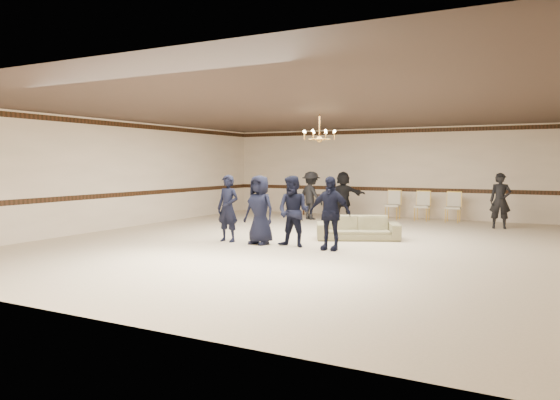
{
  "coord_description": "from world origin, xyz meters",
  "views": [
    {
      "loc": [
        5.45,
        -11.57,
        1.93
      ],
      "look_at": [
        -0.37,
        -0.5,
        1.05
      ],
      "focal_mm": 33.63,
      "sensor_mm": 36.0,
      "label": 1
    }
  ],
  "objects_px": {
    "boy_c": "(293,211)",
    "banquet_chair_mid": "(422,206)",
    "adult_right": "(500,201)",
    "banquet_chair_left": "(393,205)",
    "chandelier": "(319,127)",
    "boy_b": "(260,210)",
    "adult_left": "(311,196)",
    "console_table": "(315,204)",
    "banquet_chair_right": "(453,207)",
    "settee": "(358,228)",
    "adult_mid": "(343,195)",
    "boy_a": "(228,208)",
    "boy_d": "(330,213)"
  },
  "relations": [
    {
      "from": "boy_b",
      "to": "adult_left",
      "type": "distance_m",
      "value": 5.76
    },
    {
      "from": "boy_d",
      "to": "console_table",
      "type": "bearing_deg",
      "value": 114.91
    },
    {
      "from": "boy_a",
      "to": "banquet_chair_mid",
      "type": "relative_size",
      "value": 1.68
    },
    {
      "from": "boy_b",
      "to": "adult_mid",
      "type": "distance_m",
      "value": 6.34
    },
    {
      "from": "boy_b",
      "to": "console_table",
      "type": "height_order",
      "value": "boy_b"
    },
    {
      "from": "chandelier",
      "to": "boy_a",
      "type": "bearing_deg",
      "value": -132.76
    },
    {
      "from": "boy_d",
      "to": "adult_left",
      "type": "xyz_separation_m",
      "value": [
        -3.0,
        5.63,
        0.0
      ]
    },
    {
      "from": "adult_mid",
      "to": "banquet_chair_mid",
      "type": "bearing_deg",
      "value": 176.31
    },
    {
      "from": "boy_c",
      "to": "adult_right",
      "type": "height_order",
      "value": "adult_right"
    },
    {
      "from": "chandelier",
      "to": "adult_right",
      "type": "xyz_separation_m",
      "value": [
        4.04,
        4.14,
        -2.05
      ]
    },
    {
      "from": "boy_c",
      "to": "banquet_chair_left",
      "type": "bearing_deg",
      "value": 89.19
    },
    {
      "from": "settee",
      "to": "banquet_chair_left",
      "type": "relative_size",
      "value": 2.11
    },
    {
      "from": "boy_c",
      "to": "adult_right",
      "type": "distance_m",
      "value": 7.1
    },
    {
      "from": "adult_left",
      "to": "banquet_chair_right",
      "type": "bearing_deg",
      "value": -136.89
    },
    {
      "from": "banquet_chair_left",
      "to": "banquet_chair_mid",
      "type": "relative_size",
      "value": 1.0
    },
    {
      "from": "settee",
      "to": "adult_mid",
      "type": "height_order",
      "value": "adult_mid"
    },
    {
      "from": "boy_a",
      "to": "settee",
      "type": "bearing_deg",
      "value": 37.88
    },
    {
      "from": "settee",
      "to": "adult_right",
      "type": "xyz_separation_m",
      "value": [
        2.98,
        4.1,
        0.52
      ]
    },
    {
      "from": "chandelier",
      "to": "adult_right",
      "type": "bearing_deg",
      "value": 45.68
    },
    {
      "from": "boy_c",
      "to": "banquet_chair_mid",
      "type": "distance_m",
      "value": 7.13
    },
    {
      "from": "adult_right",
      "to": "banquet_chair_left",
      "type": "distance_m",
      "value": 3.69
    },
    {
      "from": "boy_d",
      "to": "banquet_chair_mid",
      "type": "height_order",
      "value": "boy_d"
    },
    {
      "from": "adult_left",
      "to": "banquet_chair_mid",
      "type": "height_order",
      "value": "adult_left"
    },
    {
      "from": "console_table",
      "to": "chandelier",
      "type": "bearing_deg",
      "value": -69.11
    },
    {
      "from": "boy_a",
      "to": "adult_left",
      "type": "xyz_separation_m",
      "value": [
        -0.3,
        5.63,
        0.0
      ]
    },
    {
      "from": "adult_left",
      "to": "banquet_chair_mid",
      "type": "xyz_separation_m",
      "value": [
        3.48,
        1.35,
        -0.33
      ]
    },
    {
      "from": "settee",
      "to": "banquet_chair_right",
      "type": "relative_size",
      "value": 2.11
    },
    {
      "from": "banquet_chair_right",
      "to": "boy_d",
      "type": "bearing_deg",
      "value": -105.9
    },
    {
      "from": "boy_c",
      "to": "banquet_chair_left",
      "type": "xyz_separation_m",
      "value": [
        0.38,
        6.98,
        -0.33
      ]
    },
    {
      "from": "chandelier",
      "to": "banquet_chair_left",
      "type": "xyz_separation_m",
      "value": [
        0.52,
        5.19,
        -2.38
      ]
    },
    {
      "from": "boy_b",
      "to": "adult_mid",
      "type": "xyz_separation_m",
      "value": [
        -0.3,
        6.33,
        0.0
      ]
    },
    {
      "from": "settee",
      "to": "banquet_chair_right",
      "type": "xyz_separation_m",
      "value": [
        1.46,
        5.15,
        0.19
      ]
    },
    {
      "from": "boy_b",
      "to": "adult_right",
      "type": "height_order",
      "value": "adult_right"
    },
    {
      "from": "boy_d",
      "to": "chandelier",
      "type": "bearing_deg",
      "value": 118.84
    },
    {
      "from": "boy_a",
      "to": "settee",
      "type": "height_order",
      "value": "boy_a"
    },
    {
      "from": "banquet_chair_left",
      "to": "console_table",
      "type": "distance_m",
      "value": 3.01
    },
    {
      "from": "adult_right",
      "to": "boy_c",
      "type": "bearing_deg",
      "value": -131.53
    },
    {
      "from": "boy_a",
      "to": "console_table",
      "type": "xyz_separation_m",
      "value": [
        -0.82,
        7.18,
        -0.43
      ]
    },
    {
      "from": "chandelier",
      "to": "banquet_chair_left",
      "type": "distance_m",
      "value": 5.73
    },
    {
      "from": "settee",
      "to": "banquet_chair_mid",
      "type": "xyz_separation_m",
      "value": [
        0.46,
        5.15,
        0.19
      ]
    },
    {
      "from": "settee",
      "to": "banquet_chair_left",
      "type": "height_order",
      "value": "banquet_chair_left"
    },
    {
      "from": "boy_b",
      "to": "banquet_chair_left",
      "type": "relative_size",
      "value": 1.68
    },
    {
      "from": "chandelier",
      "to": "settee",
      "type": "relative_size",
      "value": 0.45
    },
    {
      "from": "adult_left",
      "to": "banquet_chair_left",
      "type": "distance_m",
      "value": 2.84
    },
    {
      "from": "adult_left",
      "to": "banquet_chair_left",
      "type": "relative_size",
      "value": 1.68
    },
    {
      "from": "boy_a",
      "to": "adult_mid",
      "type": "height_order",
      "value": "adult_mid"
    },
    {
      "from": "adult_right",
      "to": "banquet_chair_left",
      "type": "relative_size",
      "value": 1.68
    },
    {
      "from": "boy_c",
      "to": "banquet_chair_right",
      "type": "distance_m",
      "value": 7.38
    },
    {
      "from": "banquet_chair_mid",
      "to": "adult_left",
      "type": "bearing_deg",
      "value": -162.66
    },
    {
      "from": "banquet_chair_left",
      "to": "adult_mid",
      "type": "bearing_deg",
      "value": -159.03
    }
  ]
}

